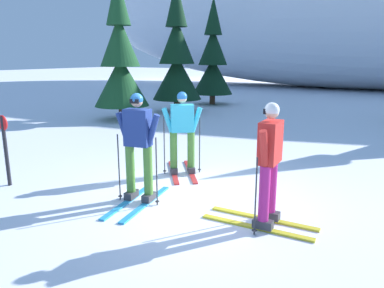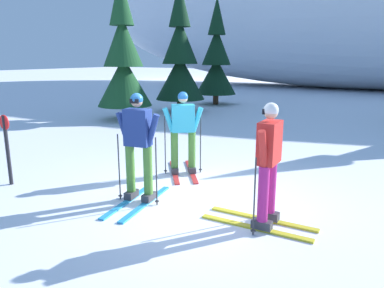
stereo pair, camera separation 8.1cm
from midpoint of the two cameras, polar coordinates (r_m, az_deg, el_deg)
name	(u,v)px [view 2 (the right image)]	position (r m, az deg, el deg)	size (l,w,h in m)	color
ground_plane	(193,197)	(6.49, 0.51, -8.25)	(120.00, 120.00, 0.00)	white
skier_red_jacket	(268,163)	(5.26, 12.08, -2.87)	(1.67, 0.81, 1.79)	gold
skier_cyan_jacket	(183,131)	(7.52, -1.08, 2.00)	(1.35, 1.51, 1.71)	red
skier_navy_jacket	(138,146)	(6.11, -7.95, -0.24)	(0.80, 1.67, 1.83)	#2893CC
pine_tree_far_left	(123,60)	(14.44, -10.39, 12.57)	(2.07, 2.07, 5.36)	#47301E
pine_tree_left	(180,58)	(16.30, -1.73, 13.07)	(2.13, 2.13, 5.51)	#47301E
pine_tree_center_left	(216,61)	(18.94, 3.90, 12.74)	(2.02, 2.02, 5.23)	#47301E
snow_ridge_background	(364,2)	(31.06, 25.14, 19.29)	(46.43, 15.56, 12.46)	white
trail_marker_post	(7,145)	(7.71, -26.39, -0.20)	(0.28, 0.07, 1.35)	black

